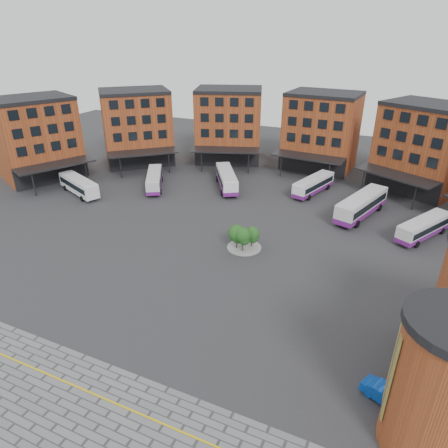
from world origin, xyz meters
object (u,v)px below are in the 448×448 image
at_px(bus_d, 313,185).
at_px(bus_f, 424,227).
at_px(tree_island, 243,236).
at_px(bus_b, 154,179).
at_px(bus_c, 227,179).
at_px(bus_a, 79,185).
at_px(blue_car, 388,396).
at_px(bus_e, 361,205).

distance_m(bus_d, bus_f, 19.68).
bearing_deg(tree_island, bus_b, 148.29).
distance_m(bus_c, bus_d, 14.90).
xyz_separation_m(bus_d, bus_f, (17.06, -9.80, -0.02)).
height_order(bus_a, bus_f, bus_a).
relative_size(bus_a, blue_car, 2.54).
height_order(bus_a, bus_d, bus_a).
bearing_deg(tree_island, bus_a, 169.42).
distance_m(bus_a, bus_f, 53.41).
height_order(tree_island, blue_car, tree_island).
relative_size(bus_c, bus_e, 0.87).
height_order(tree_island, bus_a, tree_island).
bearing_deg(bus_d, bus_a, -138.17).
bearing_deg(bus_c, bus_f, -42.58).
relative_size(bus_b, bus_e, 0.80).
xyz_separation_m(bus_e, blue_car, (6.27, -33.49, -1.17)).
xyz_separation_m(tree_island, bus_b, (-22.29, 13.77, -0.36)).
height_order(bus_d, blue_car, bus_d).
relative_size(bus_f, blue_car, 2.41).
bearing_deg(bus_a, bus_e, -54.17).
xyz_separation_m(bus_b, bus_f, (43.03, -0.90, -0.02)).
xyz_separation_m(bus_c, blue_car, (29.25, -36.04, -1.00)).
xyz_separation_m(bus_d, blue_car, (14.83, -39.80, -0.86)).
distance_m(tree_island, bus_e, 20.44).
bearing_deg(blue_car, bus_e, 34.79).
relative_size(bus_b, bus_d, 0.96).
bearing_deg(bus_f, bus_b, -151.74).
distance_m(bus_f, blue_car, 30.10).
distance_m(bus_a, blue_car, 55.78).
xyz_separation_m(bus_f, blue_car, (-2.23, -30.00, -0.84)).
xyz_separation_m(bus_c, bus_f, (31.48, -6.04, -0.16)).
bearing_deg(bus_e, bus_b, -157.80).
distance_m(bus_e, blue_car, 34.09).
distance_m(bus_a, bus_e, 45.66).
distance_m(tree_island, bus_f, 24.42).
relative_size(bus_b, bus_c, 0.92).
bearing_deg(bus_d, bus_e, -19.41).
bearing_deg(tree_island, bus_d, 80.77).
bearing_deg(bus_f, bus_c, -161.40).
bearing_deg(bus_c, bus_b, 172.26).
bearing_deg(bus_e, bus_f, -4.44).
height_order(bus_c, blue_car, bus_c).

